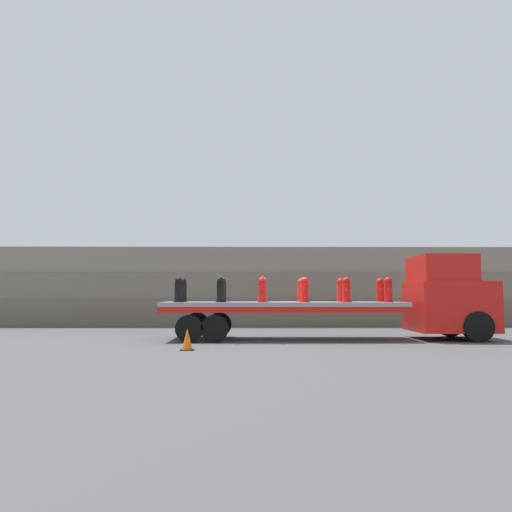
# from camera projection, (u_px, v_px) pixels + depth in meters

# --- Properties ---
(ground_plane) EXTENTS (120.00, 120.00, 0.00)m
(ground_plane) POSITION_uv_depth(u_px,v_px,m) (283.00, 339.00, 17.59)
(ground_plane) COLOR #474749
(rock_cliff) EXTENTS (60.00, 3.30, 4.02)m
(rock_cliff) POSITION_uv_depth(u_px,v_px,m) (273.00, 287.00, 26.43)
(rock_cliff) COLOR #665B4C
(rock_cliff) RESTS_ON ground_plane
(truck_cab) EXTENTS (2.64, 2.64, 2.96)m
(truck_cab) POSITION_uv_depth(u_px,v_px,m) (451.00, 298.00, 17.76)
(truck_cab) COLOR red
(truck_cab) RESTS_ON ground_plane
(flatbed_trailer) EXTENTS (8.44, 2.56, 1.32)m
(flatbed_trailer) POSITION_uv_depth(u_px,v_px,m) (264.00, 310.00, 17.67)
(flatbed_trailer) COLOR gray
(flatbed_trailer) RESTS_ON ground_plane
(fire_hydrant_black_near_0) EXTENTS (0.35, 0.56, 0.86)m
(fire_hydrant_black_near_0) POSITION_uv_depth(u_px,v_px,m) (179.00, 290.00, 17.16)
(fire_hydrant_black_near_0) COLOR black
(fire_hydrant_black_near_0) RESTS_ON flatbed_trailer
(fire_hydrant_black_far_0) EXTENTS (0.35, 0.56, 0.86)m
(fire_hydrant_black_far_0) POSITION_uv_depth(u_px,v_px,m) (183.00, 290.00, 18.24)
(fire_hydrant_black_far_0) COLOR black
(fire_hydrant_black_far_0) RESTS_ON flatbed_trailer
(fire_hydrant_black_near_1) EXTENTS (0.35, 0.56, 0.86)m
(fire_hydrant_black_near_1) POSITION_uv_depth(u_px,v_px,m) (221.00, 290.00, 17.18)
(fire_hydrant_black_near_1) COLOR black
(fire_hydrant_black_near_1) RESTS_ON flatbed_trailer
(fire_hydrant_black_far_1) EXTENTS (0.35, 0.56, 0.86)m
(fire_hydrant_black_far_1) POSITION_uv_depth(u_px,v_px,m) (222.00, 290.00, 18.25)
(fire_hydrant_black_far_1) COLOR black
(fire_hydrant_black_far_1) RESTS_ON flatbed_trailer
(fire_hydrant_red_near_2) EXTENTS (0.35, 0.56, 0.86)m
(fire_hydrant_red_near_2) POSITION_uv_depth(u_px,v_px,m) (263.00, 290.00, 17.19)
(fire_hydrant_red_near_2) COLOR red
(fire_hydrant_red_near_2) RESTS_ON flatbed_trailer
(fire_hydrant_red_far_2) EXTENTS (0.35, 0.56, 0.86)m
(fire_hydrant_red_far_2) POSITION_uv_depth(u_px,v_px,m) (262.00, 290.00, 18.26)
(fire_hydrant_red_far_2) COLOR red
(fire_hydrant_red_far_2) RESTS_ON flatbed_trailer
(fire_hydrant_red_near_3) EXTENTS (0.35, 0.56, 0.86)m
(fire_hydrant_red_near_3) POSITION_uv_depth(u_px,v_px,m) (305.00, 290.00, 17.20)
(fire_hydrant_red_near_3) COLOR red
(fire_hydrant_red_near_3) RESTS_ON flatbed_trailer
(fire_hydrant_red_far_3) EXTENTS (0.35, 0.56, 0.86)m
(fire_hydrant_red_far_3) POSITION_uv_depth(u_px,v_px,m) (301.00, 290.00, 18.27)
(fire_hydrant_red_far_3) COLOR red
(fire_hydrant_red_far_3) RESTS_ON flatbed_trailer
(fire_hydrant_red_near_4) EXTENTS (0.35, 0.56, 0.86)m
(fire_hydrant_red_near_4) POSITION_uv_depth(u_px,v_px,m) (346.00, 290.00, 17.21)
(fire_hydrant_red_near_4) COLOR red
(fire_hydrant_red_near_4) RESTS_ON flatbed_trailer
(fire_hydrant_red_far_4) EXTENTS (0.35, 0.56, 0.86)m
(fire_hydrant_red_far_4) POSITION_uv_depth(u_px,v_px,m) (341.00, 290.00, 18.29)
(fire_hydrant_red_far_4) COLOR red
(fire_hydrant_red_far_4) RESTS_ON flatbed_trailer
(fire_hydrant_red_near_5) EXTENTS (0.35, 0.56, 0.86)m
(fire_hydrant_red_near_5) POSITION_uv_depth(u_px,v_px,m) (388.00, 290.00, 17.22)
(fire_hydrant_red_near_5) COLOR red
(fire_hydrant_red_near_5) RESTS_ON flatbed_trailer
(fire_hydrant_red_far_5) EXTENTS (0.35, 0.56, 0.86)m
(fire_hydrant_red_far_5) POSITION_uv_depth(u_px,v_px,m) (380.00, 290.00, 18.30)
(fire_hydrant_red_far_5) COLOR red
(fire_hydrant_red_far_5) RESTS_ON flatbed_trailer
(cargo_strap_rear) EXTENTS (0.05, 2.65, 0.01)m
(cargo_strap_rear) POSITION_uv_depth(u_px,v_px,m) (222.00, 277.00, 17.75)
(cargo_strap_rear) COLOR yellow
(cargo_strap_rear) RESTS_ON fire_hydrant_black_near_1
(cargo_strap_middle) EXTENTS (0.05, 2.65, 0.01)m
(cargo_strap_middle) POSITION_uv_depth(u_px,v_px,m) (262.00, 278.00, 17.76)
(cargo_strap_middle) COLOR yellow
(cargo_strap_middle) RESTS_ON fire_hydrant_red_near_2
(traffic_cone) EXTENTS (0.38, 0.38, 0.62)m
(traffic_cone) POSITION_uv_depth(u_px,v_px,m) (187.00, 339.00, 14.14)
(traffic_cone) COLOR black
(traffic_cone) RESTS_ON ground_plane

